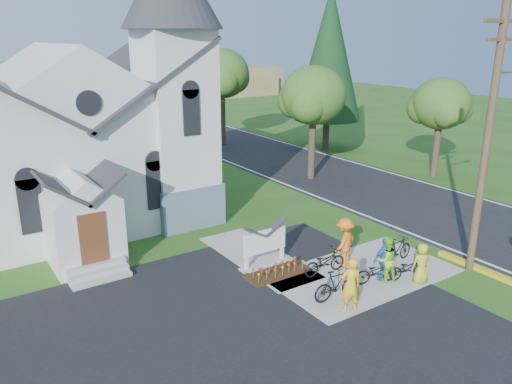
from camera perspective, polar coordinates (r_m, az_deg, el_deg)
ground at (r=18.51m, az=9.87°, el=-10.97°), size 120.00×120.00×0.00m
road at (r=35.28m, az=5.03°, el=3.08°), size 8.00×90.00×0.02m
sidewalk at (r=19.76m, az=12.08°, el=-9.09°), size 7.00×4.00×0.05m
church at (r=25.05m, az=-19.75°, el=8.45°), size 12.35×12.00×13.00m
church_sign at (r=19.59m, az=1.00°, el=-5.70°), size 2.20×0.40×1.70m
flower_bed at (r=19.35m, az=2.52°, el=-9.27°), size 2.60×1.10×0.07m
utility_pole at (r=19.92m, az=25.12°, el=6.20°), size 3.45×0.28×10.00m
tree_road_near at (r=31.12m, az=6.60°, el=10.84°), size 4.00×4.00×7.05m
tree_road_mid at (r=41.17m, az=-3.92°, el=13.30°), size 4.40×4.40×7.80m
tree_road_far at (r=33.60m, az=20.40°, el=9.38°), size 3.60×3.60×6.30m
conifer at (r=39.74m, az=8.37°, el=15.34°), size 5.20×5.20×12.40m
distant_hills at (r=69.83m, az=-21.74°, el=10.86°), size 61.00×10.00×5.60m
cyclist_0 at (r=16.77m, az=10.78°, el=-10.37°), size 0.80×0.67×1.87m
bike_0 at (r=19.25m, az=7.83°, el=-7.92°), size 1.87×0.74×0.96m
cyclist_1 at (r=18.97m, az=14.66°, el=-7.49°), size 0.95×0.80×1.72m
bike_1 at (r=17.54m, az=9.24°, el=-10.38°), size 1.90×0.71×1.12m
cyclist_2 at (r=19.05m, az=14.52°, el=-7.44°), size 1.04×0.58×1.68m
bike_2 at (r=18.96m, az=13.61°, el=-8.85°), size 1.75×1.08×0.87m
cyclist_3 at (r=19.80m, az=10.10°, el=-5.68°), size 1.45×1.10×1.98m
bike_3 at (r=20.76m, az=15.83°, el=-6.37°), size 1.80×0.64×1.06m
cyclist_4 at (r=19.29m, az=18.39°, el=-7.72°), size 0.84×0.65×1.54m
bike_4 at (r=19.58m, az=16.94°, el=-8.32°), size 1.68×0.93×0.84m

